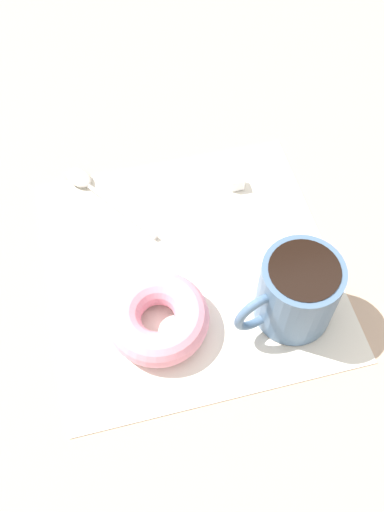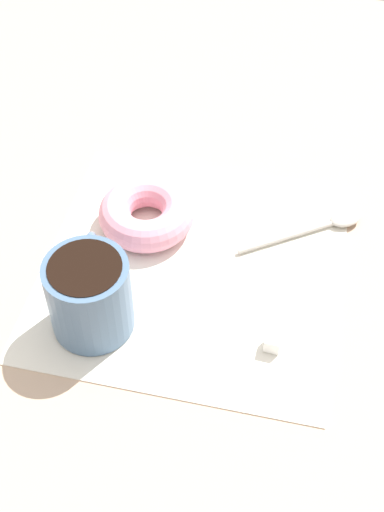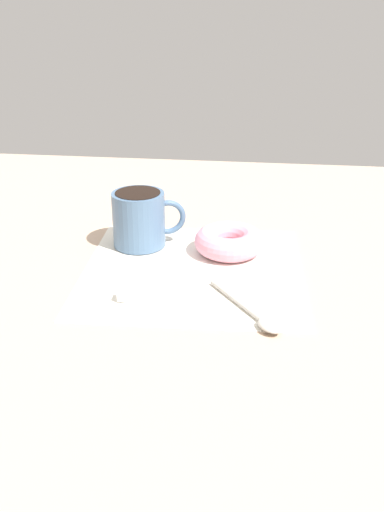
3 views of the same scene
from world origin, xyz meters
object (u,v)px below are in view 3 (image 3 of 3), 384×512
object	(u,v)px
coffee_cup	(140,218)
spoon	(258,317)
donut	(229,241)
sugar_cube	(124,294)

from	to	relation	value
coffee_cup	spoon	xyz separation A→B (cm)	(20.44, 18.71, -4.01)
donut	spoon	size ratio (longest dim) A/B	0.82
spoon	donut	bearing A→B (deg)	-165.83
donut	spoon	xyz separation A→B (cm)	(19.28, 4.87, -1.39)
donut	sugar_cube	world-z (taller)	donut
spoon	sugar_cube	size ratio (longest dim) A/B	8.32
coffee_cup	donut	distance (cm)	14.13
coffee_cup	donut	world-z (taller)	coffee_cup
coffee_cup	sugar_cube	xyz separation A→B (cm)	(17.60, 1.52, -3.63)
donut	sugar_cube	distance (cm)	20.57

